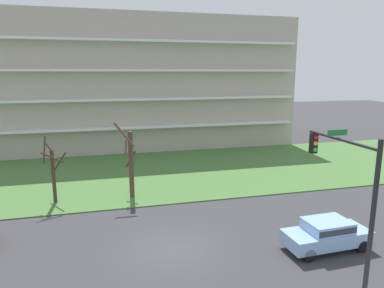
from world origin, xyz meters
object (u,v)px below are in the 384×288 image
traffic_signal_mast (349,188)px  tree_center (130,162)px  tree_left (53,172)px  sedan_blue_center_left (327,233)px

traffic_signal_mast → tree_center: bearing=118.9°
tree_left → tree_center: tree_center is taller
tree_left → sedan_blue_center_left: size_ratio=1.05×
traffic_signal_mast → tree_left: bearing=133.0°
sedan_blue_center_left → tree_center: bearing=129.5°
tree_center → traffic_signal_mast: traffic_signal_mast is taller
sedan_blue_center_left → traffic_signal_mast: size_ratio=0.67×
tree_left → tree_center: size_ratio=0.85×
sedan_blue_center_left → traffic_signal_mast: (-1.62, -3.26, 3.61)m
tree_left → traffic_signal_mast: size_ratio=0.70×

